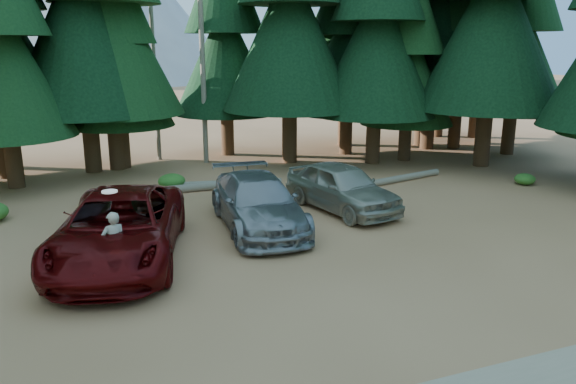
% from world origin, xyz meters
% --- Properties ---
extents(ground, '(160.00, 160.00, 0.00)m').
position_xyz_m(ground, '(0.00, 0.00, 0.00)').
color(ground, '#996641').
rests_on(ground, ground).
extents(forest_belt_north, '(36.00, 7.00, 22.00)m').
position_xyz_m(forest_belt_north, '(0.00, 15.00, 0.00)').
color(forest_belt_north, black).
rests_on(forest_belt_north, ground).
extents(snag_front, '(0.24, 0.24, 12.00)m').
position_xyz_m(snag_front, '(0.80, 14.50, 6.00)').
color(snag_front, slate).
rests_on(snag_front, ground).
extents(snag_back, '(0.20, 0.20, 10.00)m').
position_xyz_m(snag_back, '(-1.20, 16.00, 5.00)').
color(snag_back, slate).
rests_on(snag_back, ground).
extents(red_pickup, '(4.53, 7.00, 1.79)m').
position_xyz_m(red_pickup, '(-4.17, 2.83, 0.90)').
color(red_pickup, '#560708').
rests_on(red_pickup, ground).
extents(silver_minivan_center, '(2.64, 5.68, 1.60)m').
position_xyz_m(silver_minivan_center, '(0.04, 4.13, 0.80)').
color(silver_minivan_center, gray).
rests_on(silver_minivan_center, ground).
extents(silver_minivan_right, '(2.82, 5.06, 1.63)m').
position_xyz_m(silver_minivan_right, '(3.32, 4.94, 0.81)').
color(silver_minivan_right, '#A9A596').
rests_on(silver_minivan_right, ground).
extents(frisbee_player, '(0.65, 0.51, 2.09)m').
position_xyz_m(frisbee_player, '(-4.40, 1.45, 0.97)').
color(frisbee_player, beige).
rests_on(frisbee_player, ground).
extents(log_left, '(3.89, 1.06, 0.28)m').
position_xyz_m(log_left, '(0.70, 9.39, 0.14)').
color(log_left, slate).
rests_on(log_left, ground).
extents(log_mid, '(3.74, 0.34, 0.31)m').
position_xyz_m(log_mid, '(-0.55, 9.20, 0.15)').
color(log_mid, slate).
rests_on(log_mid, ground).
extents(log_right, '(4.23, 1.25, 0.27)m').
position_xyz_m(log_right, '(7.49, 7.75, 0.14)').
color(log_right, slate).
rests_on(log_right, ground).
extents(shrub_left, '(1.03, 1.03, 0.57)m').
position_xyz_m(shrub_left, '(-4.55, 8.31, 0.28)').
color(shrub_left, '#235D1C').
rests_on(shrub_left, ground).
extents(shrub_center_left, '(1.04, 1.04, 0.57)m').
position_xyz_m(shrub_center_left, '(0.70, 8.17, 0.28)').
color(shrub_center_left, '#235D1C').
rests_on(shrub_center_left, ground).
extents(shrub_center_right, '(1.07, 1.07, 0.59)m').
position_xyz_m(shrub_center_right, '(-1.62, 10.00, 0.29)').
color(shrub_center_right, '#235D1C').
rests_on(shrub_center_right, ground).
extents(shrub_right, '(0.98, 0.98, 0.54)m').
position_xyz_m(shrub_right, '(0.85, 7.53, 0.27)').
color(shrub_right, '#235D1C').
rests_on(shrub_right, ground).
extents(shrub_far_right, '(1.19, 1.19, 0.65)m').
position_xyz_m(shrub_far_right, '(5.27, 8.30, 0.33)').
color(shrub_far_right, '#235D1C').
rests_on(shrub_far_right, ground).
extents(shrub_edge_east, '(0.82, 0.82, 0.45)m').
position_xyz_m(shrub_edge_east, '(11.87, 5.50, 0.23)').
color(shrub_edge_east, '#235D1C').
rests_on(shrub_edge_east, ground).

